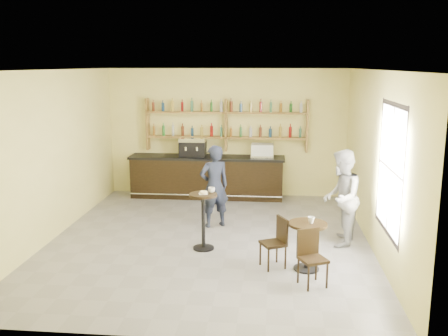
# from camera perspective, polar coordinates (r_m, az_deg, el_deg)

# --- Properties ---
(floor) EXTENTS (7.00, 7.00, 0.00)m
(floor) POSITION_cam_1_polar(r_m,az_deg,el_deg) (9.63, -1.67, -8.25)
(floor) COLOR slate
(floor) RESTS_ON ground
(ceiling) EXTENTS (7.00, 7.00, 0.00)m
(ceiling) POSITION_cam_1_polar(r_m,az_deg,el_deg) (9.05, -1.79, 11.15)
(ceiling) COLOR white
(ceiling) RESTS_ON wall_back
(wall_back) EXTENTS (7.00, 0.00, 7.00)m
(wall_back) POSITION_cam_1_polar(r_m,az_deg,el_deg) (12.64, 0.30, 4.06)
(wall_back) COLOR #F2E989
(wall_back) RESTS_ON floor
(wall_front) EXTENTS (7.00, 0.00, 7.00)m
(wall_front) POSITION_cam_1_polar(r_m,az_deg,el_deg) (5.85, -6.12, -5.17)
(wall_front) COLOR #F2E989
(wall_front) RESTS_ON floor
(wall_left) EXTENTS (0.00, 7.00, 7.00)m
(wall_left) POSITION_cam_1_polar(r_m,az_deg,el_deg) (10.04, -18.98, 1.39)
(wall_left) COLOR #F2E989
(wall_left) RESTS_ON floor
(wall_right) EXTENTS (0.00, 7.00, 7.00)m
(wall_right) POSITION_cam_1_polar(r_m,az_deg,el_deg) (9.31, 16.90, 0.76)
(wall_right) COLOR #F2E989
(wall_right) RESTS_ON floor
(window_pane) EXTENTS (0.00, 2.00, 2.00)m
(window_pane) POSITION_cam_1_polar(r_m,az_deg,el_deg) (8.14, 18.50, -0.15)
(window_pane) COLOR white
(window_pane) RESTS_ON wall_right
(window_frame) EXTENTS (0.04, 1.70, 2.10)m
(window_frame) POSITION_cam_1_polar(r_m,az_deg,el_deg) (8.14, 18.46, -0.15)
(window_frame) COLOR black
(window_frame) RESTS_ON wall_right
(shelf_unit) EXTENTS (4.00, 0.26, 1.40)m
(shelf_unit) POSITION_cam_1_polar(r_m,az_deg,el_deg) (12.49, 0.24, 4.94)
(shelf_unit) COLOR brown
(shelf_unit) RESTS_ON wall_back
(liquor_bottles) EXTENTS (3.68, 0.10, 1.00)m
(liquor_bottles) POSITION_cam_1_polar(r_m,az_deg,el_deg) (12.47, 0.24, 5.71)
(liquor_bottles) COLOR #8C5919
(liquor_bottles) RESTS_ON shelf_unit
(bar_counter) EXTENTS (3.87, 0.75, 1.05)m
(bar_counter) POSITION_cam_1_polar(r_m,az_deg,el_deg) (12.54, -1.96, -1.01)
(bar_counter) COLOR black
(bar_counter) RESTS_ON floor
(espresso_machine) EXTENTS (0.65, 0.42, 0.46)m
(espresso_machine) POSITION_cam_1_polar(r_m,az_deg,el_deg) (12.45, -3.59, 2.42)
(espresso_machine) COLOR black
(espresso_machine) RESTS_ON bar_counter
(pastry_case) EXTENTS (0.59, 0.49, 0.33)m
(pastry_case) POSITION_cam_1_polar(r_m,az_deg,el_deg) (12.30, 4.41, 1.99)
(pastry_case) COLOR silver
(pastry_case) RESTS_ON bar_counter
(pedestal_table) EXTENTS (0.65, 0.65, 1.03)m
(pedestal_table) POSITION_cam_1_polar(r_m,az_deg,el_deg) (9.05, -2.37, -6.13)
(pedestal_table) COLOR black
(pedestal_table) RESTS_ON floor
(napkin) EXTENTS (0.18, 0.18, 0.00)m
(napkin) POSITION_cam_1_polar(r_m,az_deg,el_deg) (8.90, -2.40, -2.95)
(napkin) COLOR white
(napkin) RESTS_ON pedestal_table
(donut) EXTENTS (0.17, 0.17, 0.05)m
(donut) POSITION_cam_1_polar(r_m,az_deg,el_deg) (8.88, -2.35, -2.80)
(donut) COLOR #E2B952
(donut) RESTS_ON napkin
(cup_pedestal) EXTENTS (0.16, 0.16, 0.10)m
(cup_pedestal) POSITION_cam_1_polar(r_m,az_deg,el_deg) (8.97, -1.43, -2.53)
(cup_pedestal) COLOR white
(cup_pedestal) RESTS_ON pedestal_table
(man_main) EXTENTS (0.74, 0.64, 1.70)m
(man_main) POSITION_cam_1_polar(r_m,az_deg,el_deg) (10.20, -1.13, -2.09)
(man_main) COLOR black
(man_main) RESTS_ON floor
(cafe_table) EXTENTS (0.80, 0.80, 0.80)m
(cafe_table) POSITION_cam_1_polar(r_m,az_deg,el_deg) (8.30, 9.46, -8.83)
(cafe_table) COLOR black
(cafe_table) RESTS_ON floor
(cup_cafe) EXTENTS (0.15, 0.15, 0.10)m
(cup_cafe) POSITION_cam_1_polar(r_m,az_deg,el_deg) (8.16, 9.92, -5.88)
(cup_cafe) COLOR white
(cup_cafe) RESTS_ON cafe_table
(chair_west) EXTENTS (0.49, 0.49, 0.84)m
(chair_west) POSITION_cam_1_polar(r_m,az_deg,el_deg) (8.32, 5.62, -8.52)
(chair_west) COLOR black
(chair_west) RESTS_ON floor
(chair_south) EXTENTS (0.50, 0.50, 0.86)m
(chair_south) POSITION_cam_1_polar(r_m,az_deg,el_deg) (7.74, 10.13, -10.18)
(chair_south) COLOR black
(chair_south) RESTS_ON floor
(patron_second) EXTENTS (0.87, 1.01, 1.79)m
(patron_second) POSITION_cam_1_polar(r_m,az_deg,el_deg) (9.41, 13.24, -3.33)
(patron_second) COLOR #949599
(patron_second) RESTS_ON floor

